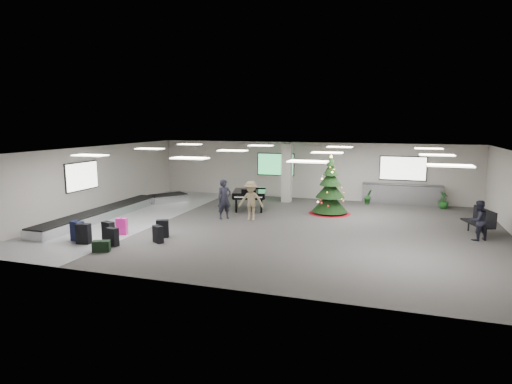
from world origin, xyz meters
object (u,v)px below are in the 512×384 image
(potted_plant_right, at_px, (444,200))
(baggage_carousel, at_px, (117,210))
(traveler_a, at_px, (224,199))
(traveler_bench, at_px, (478,220))
(pink_suitcase, at_px, (122,226))
(christmas_tree, at_px, (330,193))
(potted_plant_left, at_px, (368,197))
(traveler_b, at_px, (251,201))
(service_counter, at_px, (402,194))
(grand_piano, at_px, (250,194))
(bench, at_px, (481,220))

(potted_plant_right, bearing_deg, baggage_carousel, -157.25)
(traveler_a, distance_m, traveler_bench, 10.26)
(pink_suitcase, relative_size, traveler_bench, 0.44)
(christmas_tree, relative_size, potted_plant_left, 3.67)
(traveler_b, height_order, traveler_bench, traveler_b)
(potted_plant_right, bearing_deg, christmas_tree, -151.25)
(pink_suitcase, xyz_separation_m, potted_plant_right, (12.46, 9.27, 0.11))
(baggage_carousel, height_order, potted_plant_right, potted_plant_right)
(service_counter, xyz_separation_m, traveler_bench, (2.58, -6.43, 0.20))
(traveler_bench, height_order, potted_plant_left, traveler_bench)
(grand_piano, height_order, bench, grand_piano)
(pink_suitcase, relative_size, christmas_tree, 0.23)
(bench, xyz_separation_m, potted_plant_left, (-4.52, 5.23, -0.20))
(grand_piano, relative_size, bench, 1.34)
(baggage_carousel, bearing_deg, traveler_b, 7.65)
(traveler_bench, height_order, potted_plant_right, traveler_bench)
(traveler_b, bearing_deg, grand_piano, 104.23)
(grand_piano, bearing_deg, christmas_tree, -9.12)
(traveler_b, bearing_deg, pink_suitcase, -141.97)
(baggage_carousel, bearing_deg, traveler_a, 8.25)
(baggage_carousel, bearing_deg, bench, 4.04)
(traveler_a, height_order, traveler_b, traveler_a)
(service_counter, relative_size, bench, 2.33)
(pink_suitcase, bearing_deg, traveler_a, 41.08)
(service_counter, relative_size, grand_piano, 1.74)
(grand_piano, relative_size, traveler_bench, 1.55)
(traveler_bench, xyz_separation_m, potted_plant_left, (-4.28, 6.03, -0.36))
(potted_plant_left, bearing_deg, service_counter, 13.15)
(christmas_tree, bearing_deg, bench, -19.90)
(christmas_tree, height_order, potted_plant_right, christmas_tree)
(traveler_b, xyz_separation_m, traveler_bench, (9.02, -0.55, -0.13))
(traveler_bench, bearing_deg, bench, -140.69)
(christmas_tree, distance_m, bench, 6.51)
(bench, relative_size, potted_plant_right, 2.00)
(potted_plant_left, bearing_deg, grand_piano, -148.21)
(traveler_a, bearing_deg, grand_piano, 35.33)
(potted_plant_right, bearing_deg, traveler_b, -147.58)
(traveler_a, bearing_deg, potted_plant_left, 0.49)
(traveler_bench, bearing_deg, traveler_b, -37.48)
(pink_suitcase, bearing_deg, baggage_carousel, 115.54)
(pink_suitcase, height_order, traveler_a, traveler_a)
(pink_suitcase, height_order, traveler_b, traveler_b)
(traveler_bench, relative_size, potted_plant_right, 1.73)
(traveler_a, distance_m, potted_plant_right, 11.14)
(christmas_tree, xyz_separation_m, bench, (6.11, -2.21, -0.39))
(grand_piano, relative_size, traveler_a, 1.30)
(potted_plant_left, bearing_deg, christmas_tree, -117.85)
(baggage_carousel, distance_m, potted_plant_left, 12.82)
(traveler_bench, bearing_deg, potted_plant_left, -88.62)
(baggage_carousel, xyz_separation_m, traveler_bench, (15.42, 0.31, 0.54))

